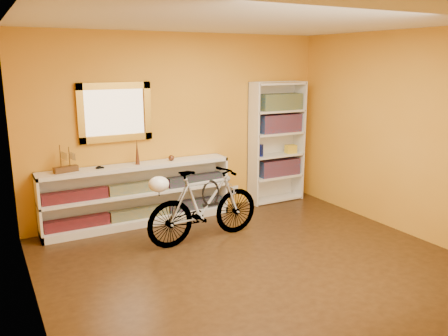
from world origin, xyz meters
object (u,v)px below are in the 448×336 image
console_unit (139,195)px  bookcase (277,143)px  bicycle (204,205)px  helmet (159,184)px

console_unit → bookcase: bookcase is taller
console_unit → bookcase: (2.29, 0.03, 0.52)m
console_unit → bicycle: 1.09m
console_unit → helmet: helmet is taller
bicycle → helmet: bicycle is taller
bicycle → helmet: bearing=90.0°
bookcase → helmet: bearing=-156.8°
bicycle → helmet: size_ratio=6.48×
bookcase → bicycle: 2.06m
console_unit → bicycle: bicycle is taller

